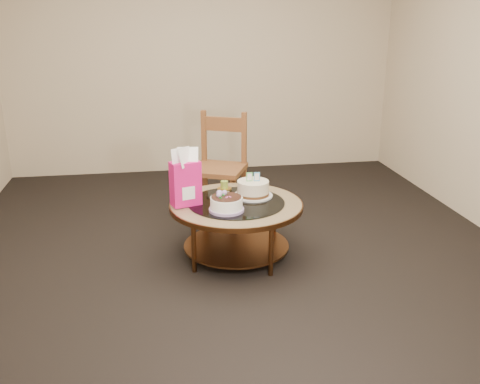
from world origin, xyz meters
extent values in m
plane|color=black|center=(0.00, 0.00, 0.00)|extent=(5.00, 5.00, 0.00)
cube|color=#C1AE92|center=(0.00, 2.50, 1.30)|extent=(4.50, 0.02, 2.60)
cube|color=#C1AE92|center=(0.00, -2.50, 1.30)|extent=(4.50, 0.02, 2.60)
cylinder|color=#5A3319|center=(0.35, 0.20, 0.21)|extent=(0.04, 0.04, 0.42)
cylinder|color=#5A3319|center=(-0.20, 0.35, 0.21)|extent=(0.04, 0.04, 0.42)
cylinder|color=#5A3319|center=(-0.35, -0.20, 0.21)|extent=(0.04, 0.04, 0.42)
cylinder|color=#5A3319|center=(0.20, -0.35, 0.21)|extent=(0.04, 0.04, 0.42)
cylinder|color=#5A3319|center=(0.00, 0.00, 0.10)|extent=(0.82, 0.82, 0.02)
cylinder|color=#5A3319|center=(0.00, 0.00, 0.43)|extent=(1.02, 1.02, 0.04)
cylinder|color=#A17F59|center=(0.00, 0.00, 0.45)|extent=(1.00, 1.00, 0.01)
cylinder|color=black|center=(0.00, 0.00, 0.45)|extent=(0.74, 0.74, 0.01)
cylinder|color=#A585BC|center=(-0.10, -0.17, 0.47)|extent=(0.26, 0.26, 0.02)
cylinder|color=white|center=(-0.10, -0.17, 0.51)|extent=(0.24, 0.24, 0.10)
cylinder|color=black|center=(-0.10, -0.17, 0.56)|extent=(0.22, 0.22, 0.01)
sphere|color=#A585BC|center=(-0.14, -0.13, 0.58)|extent=(0.05, 0.05, 0.05)
sphere|color=#A585BC|center=(-0.11, -0.12, 0.58)|extent=(0.04, 0.04, 0.04)
sphere|color=#A585BC|center=(-0.15, -0.17, 0.58)|extent=(0.04, 0.04, 0.04)
cone|color=#1D7025|center=(-0.11, -0.15, 0.57)|extent=(0.03, 0.03, 0.02)
cone|color=#1D7025|center=(-0.17, -0.14, 0.57)|extent=(0.03, 0.03, 0.02)
cone|color=#1D7025|center=(-0.09, -0.11, 0.57)|extent=(0.03, 0.03, 0.02)
cone|color=#1D7025|center=(-0.14, -0.19, 0.57)|extent=(0.03, 0.03, 0.02)
cylinder|color=silver|center=(0.15, 0.11, 0.46)|extent=(0.31, 0.31, 0.01)
cylinder|color=#452813|center=(0.15, 0.11, 0.48)|extent=(0.25, 0.25, 0.02)
cylinder|color=beige|center=(0.15, 0.11, 0.54)|extent=(0.25, 0.25, 0.09)
cube|color=#4DB559|center=(0.12, 0.12, 0.62)|extent=(0.05, 0.01, 0.07)
cube|color=silver|center=(0.12, 0.12, 0.62)|extent=(0.04, 0.01, 0.06)
cube|color=#3C93CD|center=(0.18, 0.11, 0.62)|extent=(0.05, 0.01, 0.07)
cube|color=silver|center=(0.18, 0.11, 0.62)|extent=(0.04, 0.01, 0.06)
cube|color=#E61564|center=(-0.38, 0.01, 0.63)|extent=(0.24, 0.18, 0.33)
cube|color=white|center=(-0.38, 0.01, 0.57)|extent=(0.13, 0.15, 0.10)
cube|color=#D0B256|center=(-0.05, 0.30, 0.46)|extent=(0.13, 0.13, 0.01)
cylinder|color=gold|center=(-0.05, 0.30, 0.47)|extent=(0.12, 0.12, 0.01)
cylinder|color=olive|center=(-0.05, 0.30, 0.51)|extent=(0.06, 0.06, 0.06)
cylinder|color=black|center=(-0.05, 0.30, 0.54)|extent=(0.00, 0.00, 0.01)
cube|color=brown|center=(-0.04, 0.82, 0.48)|extent=(0.59, 0.59, 0.04)
cube|color=brown|center=(-0.29, 0.72, 0.24)|extent=(0.06, 0.06, 0.48)
cube|color=brown|center=(0.06, 0.56, 0.24)|extent=(0.06, 0.06, 0.48)
cube|color=brown|center=(-0.14, 1.07, 0.24)|extent=(0.06, 0.06, 0.48)
cube|color=brown|center=(0.22, 0.92, 0.24)|extent=(0.06, 0.06, 0.48)
cube|color=brown|center=(-0.14, 1.07, 0.73)|extent=(0.06, 0.06, 0.49)
cube|color=brown|center=(0.22, 0.92, 0.73)|extent=(0.06, 0.06, 0.49)
cube|color=brown|center=(0.04, 1.00, 0.86)|extent=(0.37, 0.19, 0.13)
camera|label=1|loc=(-0.59, -3.78, 1.85)|focal=40.00mm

